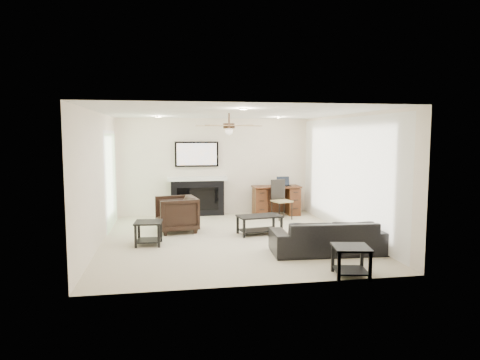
{
  "coord_description": "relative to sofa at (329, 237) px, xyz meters",
  "views": [
    {
      "loc": [
        -1.23,
        -8.35,
        2.07
      ],
      "look_at": [
        0.23,
        0.15,
        1.16
      ],
      "focal_mm": 32.0,
      "sensor_mm": 36.0,
      "label": 1
    }
  ],
  "objects": [
    {
      "name": "desk",
      "position": [
        -0.01,
        3.65,
        0.09
      ],
      "size": [
        1.22,
        0.56,
        0.76
      ],
      "primitive_type": "cube",
      "color": "#3D190F",
      "rests_on": "ground"
    },
    {
      "name": "laptop",
      "position": [
        0.19,
        3.63,
        0.58
      ],
      "size": [
        0.33,
        0.24,
        0.23
      ],
      "primitive_type": "cube",
      "color": "black",
      "rests_on": "desk"
    },
    {
      "name": "end_table_left",
      "position": [
        -3.15,
        1.1,
        -0.07
      ],
      "size": [
        0.54,
        0.54,
        0.45
      ],
      "primitive_type": "cube",
      "rotation": [
        0.0,
        0.0,
        -0.08
      ],
      "color": "black",
      "rests_on": "ground"
    },
    {
      "name": "coffee_table",
      "position": [
        -0.9,
        1.6,
        -0.09
      ],
      "size": [
        0.97,
        0.63,
        0.4
      ],
      "primitive_type": "cube",
      "rotation": [
        0.0,
        0.0,
        0.15
      ],
      "color": "black",
      "rests_on": "ground"
    },
    {
      "name": "room_shell",
      "position": [
        -1.37,
        1.43,
        1.39
      ],
      "size": [
        5.5,
        5.54,
        2.52
      ],
      "color": "beige",
      "rests_on": "ground"
    },
    {
      "name": "sofa",
      "position": [
        0.0,
        0.0,
        0.0
      ],
      "size": [
        2.06,
        0.9,
        0.59
      ],
      "primitive_type": "imported",
      "rotation": [
        0.0,
        0.0,
        3.09
      ],
      "color": "black",
      "rests_on": "ground"
    },
    {
      "name": "armchair",
      "position": [
        -2.6,
        2.15,
        0.09
      ],
      "size": [
        0.96,
        0.94,
        0.76
      ],
      "primitive_type": "imported",
      "rotation": [
        0.0,
        0.0,
        -1.41
      ],
      "color": "black",
      "rests_on": "ground"
    },
    {
      "name": "fireplace_unit",
      "position": [
        -2.02,
        3.93,
        0.66
      ],
      "size": [
        1.52,
        0.34,
        1.91
      ],
      "primitive_type": "cube",
      "color": "black",
      "rests_on": "ground"
    },
    {
      "name": "desk_chair",
      "position": [
        -0.01,
        3.1,
        0.19
      ],
      "size": [
        0.53,
        0.54,
        0.97
      ],
      "primitive_type": "cube",
      "rotation": [
        0.0,
        0.0,
        0.28
      ],
      "color": "black",
      "rests_on": "ground"
    },
    {
      "name": "end_table_near",
      "position": [
        -0.15,
        -1.25,
        -0.07
      ],
      "size": [
        0.61,
        0.61,
        0.45
      ],
      "primitive_type": "cube",
      "rotation": [
        0.0,
        0.0,
        -0.19
      ],
      "color": "black",
      "rests_on": "ground"
    }
  ]
}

